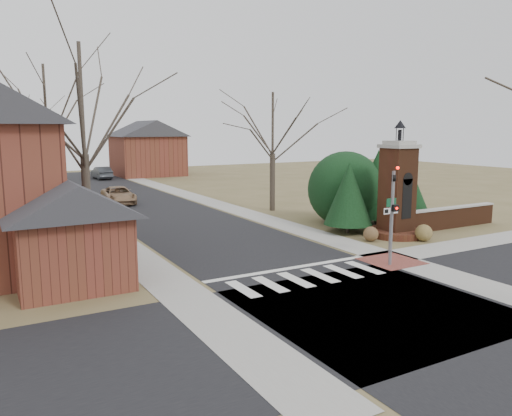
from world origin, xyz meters
TOP-DOWN VIEW (x-y plane):
  - ground at (0.00, 0.00)m, footprint 120.00×120.00m
  - main_street at (0.00, 22.00)m, footprint 8.00×70.00m
  - cross_street at (0.00, -3.00)m, footprint 120.00×8.00m
  - crosswalk_zone at (0.00, 0.80)m, footprint 8.00×2.20m
  - stop_bar at (0.00, 2.30)m, footprint 8.00×0.35m
  - sidewalk_right_main at (5.20, 22.00)m, footprint 2.00×60.00m
  - sidewalk_left at (-5.20, 22.00)m, footprint 2.00×60.00m
  - curb_apron at (4.80, 1.00)m, footprint 2.40×2.40m
  - traffic_signal_pole at (4.30, 0.57)m, footprint 0.28×0.41m
  - sign_post at (5.59, 1.99)m, footprint 0.90×0.07m
  - brick_gate_monument at (9.00, 4.99)m, footprint 3.20×3.20m
  - brick_garden_wall at (13.50, 5.00)m, footprint 7.50×0.50m
  - garage_left at (-8.52, 4.49)m, footprint 4.80×4.80m
  - house_distant_right at (7.99, 47.99)m, footprint 8.80×8.80m
  - evergreen_near at (7.20, 7.00)m, footprint 2.80×2.80m
  - evergreen_mid at (10.50, 8.20)m, footprint 3.40×3.40m
  - evergreen_far at (12.50, 7.20)m, footprint 2.40×2.40m
  - evergreen_mass at (9.00, 9.50)m, footprint 4.80×4.80m
  - bare_tree_0 at (-7.00, 9.00)m, footprint 8.05×8.05m
  - bare_tree_1 at (-7.00, 22.00)m, footprint 8.40×8.40m
  - bare_tree_2 at (-7.50, 35.00)m, footprint 7.35×7.35m
  - bare_tree_3 at (7.50, 16.00)m, footprint 7.00×7.00m
  - pickup_truck at (-1.60, 24.96)m, footprint 2.65×5.09m
  - distant_car at (1.60, 45.74)m, footprint 1.78×4.59m
  - dry_shrub_left at (6.80, 4.60)m, footprint 0.81×0.81m
  - dry_shrub_right at (9.30, 3.23)m, footprint 0.92×0.92m

SIDE VIEW (x-z plane):
  - ground at x=0.00m, z-range 0.00..0.00m
  - main_street at x=0.00m, z-range 0.00..0.01m
  - cross_street at x=0.00m, z-range 0.00..0.01m
  - crosswalk_zone at x=0.00m, z-range 0.00..0.02m
  - stop_bar at x=0.00m, z-range 0.00..0.02m
  - sidewalk_right_main at x=5.20m, z-range 0.00..0.02m
  - sidewalk_left at x=-5.20m, z-range 0.00..0.02m
  - curb_apron at x=4.80m, z-range 0.00..0.02m
  - dry_shrub_left at x=6.80m, z-range 0.00..0.81m
  - dry_shrub_right at x=9.30m, z-range 0.00..0.92m
  - brick_garden_wall at x=13.50m, z-range 0.01..1.31m
  - pickup_truck at x=-1.60m, z-range 0.00..1.37m
  - distant_car at x=1.60m, z-range 0.00..1.49m
  - evergreen_far at x=12.50m, z-range 0.25..3.55m
  - sign_post at x=5.59m, z-range 0.57..3.32m
  - brick_gate_monument at x=9.00m, z-range -1.07..5.40m
  - garage_left at x=-8.52m, z-range 0.09..4.38m
  - evergreen_near at x=7.20m, z-range 0.25..4.35m
  - evergreen_mass at x=9.00m, z-range 0.00..4.80m
  - traffic_signal_pole at x=4.30m, z-range 0.34..4.84m
  - evergreen_mid at x=10.50m, z-range 0.25..4.95m
  - house_distant_right at x=7.99m, z-range 0.00..7.30m
  - bare_tree_3 at x=7.50m, z-range 1.84..11.54m
  - bare_tree_2 at x=-7.50m, z-range 1.93..12.12m
  - bare_tree_0 at x=-7.00m, z-range 2.12..13.27m
  - bare_tree_1 at x=-7.00m, z-range 2.21..13.85m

